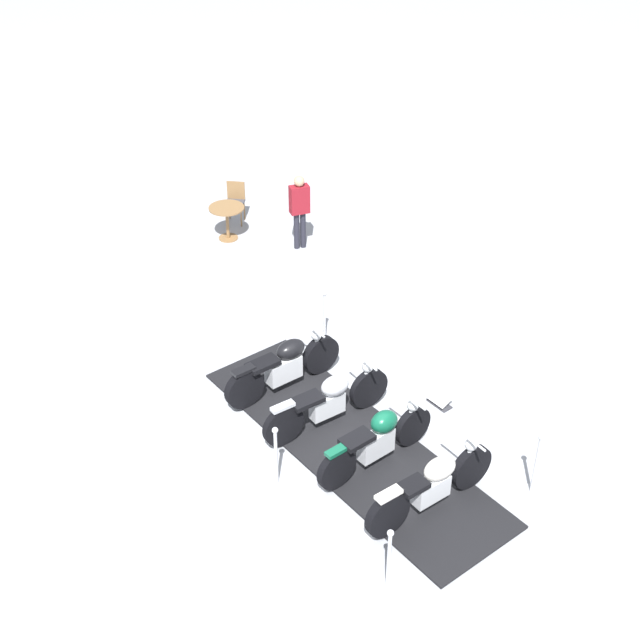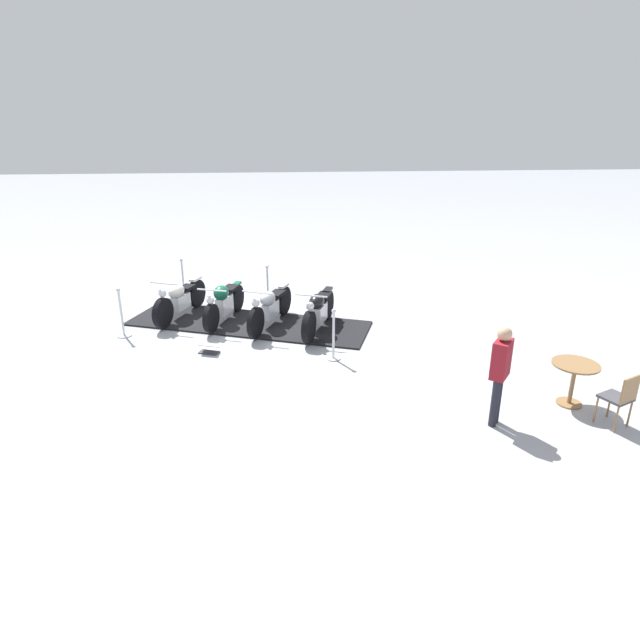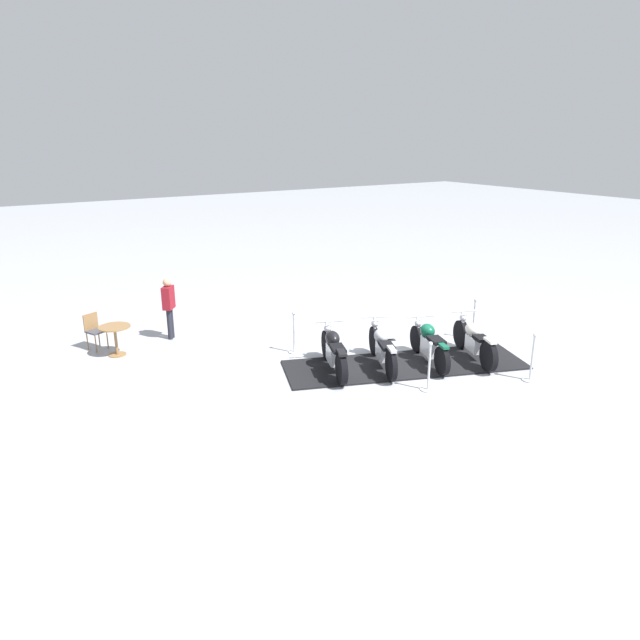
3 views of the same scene
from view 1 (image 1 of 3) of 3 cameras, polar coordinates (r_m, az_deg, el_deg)
name	(u,v)px [view 1 (image 1 of 3)]	position (r m, az deg, el deg)	size (l,w,h in m)	color
ground_plane	(350,445)	(13.65, 1.99, -8.11)	(80.00, 80.00, 0.00)	#A8AAB2
display_platform	(350,444)	(13.64, 1.99, -8.05)	(5.66, 1.69, 0.04)	black
motorcycle_cream	(433,483)	(12.43, 7.35, -10.51)	(1.05, 2.14, 1.02)	black
motorcycle_forest	(378,439)	(13.01, 3.78, -7.71)	(0.96, 2.07, 0.96)	black
motorcycle_chrome	(329,400)	(13.67, 0.59, -5.20)	(1.13, 2.15, 1.01)	black
motorcycle_black	(285,365)	(14.39, -2.31, -2.94)	(1.01, 2.12, 1.00)	black
stanchion_left_mid	(276,467)	(12.79, -2.85, -9.52)	(0.33, 0.33, 1.10)	silver
stanchion_right_rear	(324,324)	(15.57, 0.29, -0.23)	(0.28, 0.28, 1.07)	silver
stanchion_right_front	(534,474)	(13.00, 13.77, -9.73)	(0.32, 0.32, 1.12)	silver
stanchion_left_front	(388,572)	(11.52, 4.45, -16.05)	(0.34, 0.34, 1.10)	silver
info_placard	(440,401)	(14.47, 7.79, -5.24)	(0.46, 0.37, 0.21)	#333338
cafe_table	(227,215)	(18.89, -6.08, 6.81)	(0.76, 0.76, 0.75)	olive
cafe_chair_near_table	(235,199)	(19.62, -5.54, 7.82)	(0.53, 0.53, 0.91)	olive
bystander_person	(299,206)	(18.25, -1.34, 7.45)	(0.42, 0.45, 1.64)	#23232D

